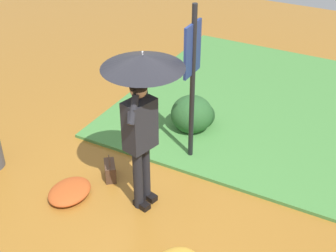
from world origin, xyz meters
TOP-DOWN VIEW (x-y plane):
  - ground_plane at (0.00, 0.00)m, footprint 18.00×18.00m
  - grass_verge at (3.18, -0.37)m, footprint 4.80×4.00m
  - person_with_umbrella at (0.07, -0.06)m, footprint 0.96×0.96m
  - info_sign_post at (1.17, -0.17)m, footprint 0.44×0.07m
  - handbag at (0.21, 0.58)m, footprint 0.32×0.30m
  - shrub_cluster at (1.87, 0.10)m, footprint 0.73×0.66m
  - leaf_pile_by_bench at (-0.36, 0.83)m, footprint 0.63×0.50m

SIDE VIEW (x-z plane):
  - ground_plane at x=0.00m, z-range 0.00..0.00m
  - grass_verge at x=3.18m, z-range 0.00..0.05m
  - leaf_pile_by_bench at x=-0.36m, z-range 0.00..0.14m
  - handbag at x=0.21m, z-range -0.06..0.31m
  - shrub_cluster at x=1.87m, z-range -0.02..0.58m
  - info_sign_post at x=1.17m, z-range 0.29..2.59m
  - person_with_umbrella at x=0.07m, z-range 0.53..2.57m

